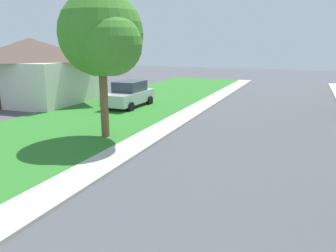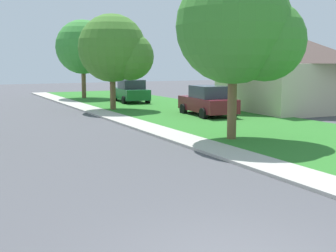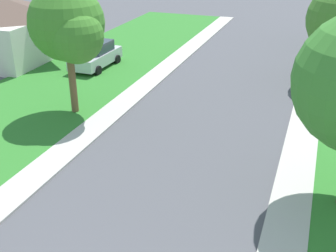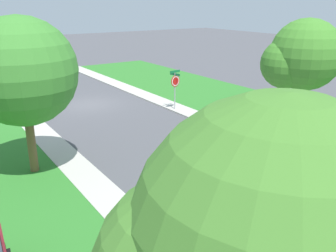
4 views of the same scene
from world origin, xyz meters
name	(u,v)px [view 1 (image 1 of 4)]	position (x,y,z in m)	size (l,w,h in m)	color
sidewalk_west	(129,148)	(-4.70, 12.00, 0.05)	(1.40, 56.00, 0.10)	#B7B2A8
lawn_west	(39,137)	(-9.40, 12.00, 0.04)	(8.00, 56.00, 0.08)	#2D7528
car_silver_behind_trees	(129,94)	(-9.16, 20.19, 0.87)	(2.10, 4.33, 1.76)	silver
tree_sidewalk_near	(104,37)	(-6.31, 12.98, 4.46)	(3.89, 3.62, 6.40)	brown
house_left_setback	(32,69)	(-17.07, 19.90, 2.38)	(9.22, 8.05, 4.60)	silver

